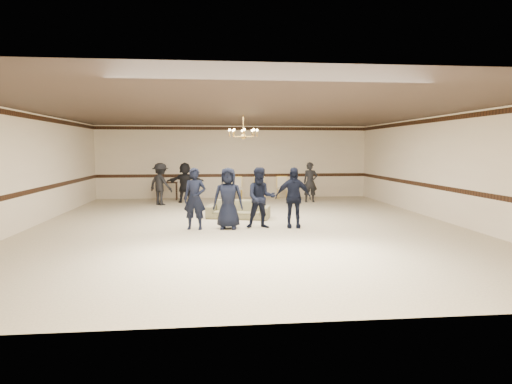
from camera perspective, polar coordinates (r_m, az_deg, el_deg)
The scene contains 16 objects.
room at distance 12.17m, azimuth -1.35°, elevation 3.02°, with size 12.01×14.01×3.21m.
chair_rail at distance 19.17m, azimuth -2.97°, elevation 2.22°, with size 12.00×0.02×0.14m, color black.
crown_molding at distance 19.15m, azimuth -3.00°, elevation 8.44°, with size 12.00×0.02×0.14m, color black.
chandelier at distance 13.17m, azimuth -1.70°, elevation 8.77°, with size 0.94×0.94×0.89m, color #B68A3A, non-canonical shape.
boy_a at distance 11.71m, azimuth -8.14°, elevation -0.88°, with size 0.61×0.40×1.68m, color black.
boy_b at distance 11.71m, azimuth -3.73°, elevation -0.84°, with size 0.82×0.53×1.68m, color black.
boy_c at distance 11.77m, azimuth 0.65°, elevation -0.79°, with size 0.82×0.64×1.68m, color black.
boy_d at distance 11.91m, azimuth 4.96°, elevation -0.73°, with size 0.98×0.41×1.68m, color black.
settee at distance 13.51m, azimuth -2.37°, elevation -2.31°, with size 1.95×0.76×0.57m, color #72704C.
adult_left at distance 17.05m, azimuth -12.57°, elevation 1.04°, with size 1.06×0.61×1.64m, color black.
adult_mid at distance 17.67m, azimuth -9.40°, elevation 1.26°, with size 1.52×0.48×1.64m, color black.
adult_right at distance 17.69m, azimuth 7.24°, elevation 1.29°, with size 0.60×0.39×1.64m, color black.
banquet_chair_left at distance 18.49m, azimuth -2.55°, elevation 0.49°, with size 0.47×0.47×0.97m, color beige, non-canonical shape.
banquet_chair_mid at distance 18.57m, azimuth 0.53°, elevation 0.52°, with size 0.47×0.47×0.97m, color beige, non-canonical shape.
banquet_chair_right at distance 18.71m, azimuth 3.58°, elevation 0.55°, with size 0.47×0.47×0.97m, color beige, non-canonical shape.
console_table at distance 18.77m, azimuth -11.76°, elevation 0.15°, with size 0.92×0.39×0.77m, color black.
Camera 1 is at (-0.95, -12.12, 2.18)m, focal length 30.08 mm.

